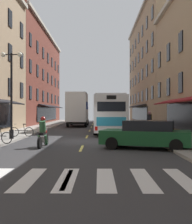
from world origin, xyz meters
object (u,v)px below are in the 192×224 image
at_px(box_truck, 78,110).
at_px(sedan_near, 81,119).
at_px(motorcycle_rider, 43,134).
at_px(pedestrian_near, 150,119).
at_px(pedestrian_mid, 149,122).
at_px(bicycle_mid, 22,131).
at_px(sedan_mid, 146,134).
at_px(street_lamp_twin, 11,91).
at_px(transit_bus, 108,113).

relative_size(box_truck, sedan_near, 1.55).
height_order(motorcycle_rider, pedestrian_near, pedestrian_near).
bearing_deg(motorcycle_rider, sedan_near, 89.50).
xyz_separation_m(box_truck, pedestrian_mid, (6.97, -11.71, -1.06)).
height_order(sedan_near, pedestrian_mid, pedestrian_mid).
xyz_separation_m(motorcycle_rider, bicycle_mid, (-2.49, 4.69, -0.21)).
height_order(box_truck, sedan_mid, box_truck).
height_order(pedestrian_mid, street_lamp_twin, street_lamp_twin).
bearing_deg(pedestrian_mid, sedan_near, -92.27).
relative_size(sedan_near, sedan_mid, 0.98).
bearing_deg(street_lamp_twin, pedestrian_near, 49.70).
bearing_deg(pedestrian_mid, box_truck, -80.92).
relative_size(sedan_near, pedestrian_near, 2.83).
relative_size(bicycle_mid, pedestrian_mid, 0.95).
xyz_separation_m(transit_bus, pedestrian_near, (5.12, 6.34, -0.71)).
distance_m(motorcycle_rider, pedestrian_near, 19.15).
bearing_deg(bicycle_mid, motorcycle_rider, -62.05).
distance_m(box_truck, sedan_near, 8.50).
height_order(sedan_mid, street_lamp_twin, street_lamp_twin).
bearing_deg(bicycle_mid, sedan_mid, -33.67).
xyz_separation_m(sedan_near, street_lamp_twin, (-2.96, -25.43, 2.54)).
distance_m(sedan_near, pedestrian_near, 14.56).
height_order(box_truck, motorcycle_rider, box_truck).
bearing_deg(street_lamp_twin, bicycle_mid, 82.28).
relative_size(box_truck, street_lamp_twin, 1.30).
xyz_separation_m(transit_bus, bicycle_mid, (-6.38, -5.87, -1.23)).
bearing_deg(sedan_mid, box_truck, 103.86).
bearing_deg(pedestrian_near, sedan_near, 123.94).
distance_m(bicycle_mid, street_lamp_twin, 3.21).
bearing_deg(box_truck, pedestrian_near, -20.55).
distance_m(sedan_near, street_lamp_twin, 25.73).
height_order(transit_bus, sedan_mid, transit_bus).
bearing_deg(motorcycle_rider, sedan_mid, -6.50).
distance_m(pedestrian_near, pedestrian_mid, 8.63).
bearing_deg(sedan_mid, pedestrian_near, 78.64).
bearing_deg(pedestrian_near, motorcycle_rider, -121.11).
bearing_deg(motorcycle_rider, box_truck, 88.97).
bearing_deg(sedan_near, street_lamp_twin, -96.63).
xyz_separation_m(box_truck, street_lamp_twin, (-3.07, -17.05, 1.14)).
bearing_deg(pedestrian_near, sedan_mid, -104.41).
bearing_deg(sedan_mid, transit_bus, 98.12).
xyz_separation_m(sedan_mid, pedestrian_near, (3.52, 17.52, 0.28)).
distance_m(sedan_near, bicycle_mid, 23.99).
xyz_separation_m(motorcycle_rider, street_lamp_twin, (-2.70, 3.09, 2.57)).
relative_size(sedan_mid, street_lamp_twin, 0.86).
distance_m(transit_bus, pedestrian_near, 8.18).
distance_m(transit_bus, bicycle_mid, 8.76).
bearing_deg(sedan_near, sedan_mid, -79.81).
xyz_separation_m(sedan_near, bicycle_mid, (-2.74, -23.83, -0.24)).
height_order(box_truck, pedestrian_near, box_truck).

